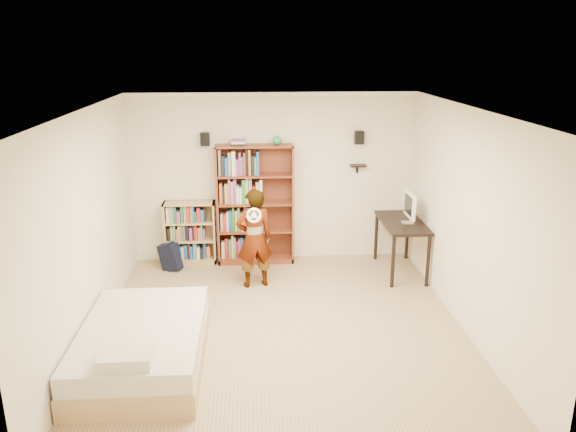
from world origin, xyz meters
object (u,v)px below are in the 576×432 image
at_px(low_bookshelf, 190,233).
at_px(person, 254,238).
at_px(tall_bookshelf, 255,205).
at_px(computer_desk, 401,247).
at_px(daybed, 143,340).

distance_m(low_bookshelf, person, 1.44).
bearing_deg(tall_bookshelf, low_bookshelf, 178.65).
relative_size(tall_bookshelf, computer_desk, 1.58).
distance_m(tall_bookshelf, daybed, 3.34).
xyz_separation_m(computer_desk, person, (-2.25, -0.37, 0.32)).
xyz_separation_m(low_bookshelf, computer_desk, (3.27, -0.62, -0.09)).
distance_m(low_bookshelf, computer_desk, 3.33).
bearing_deg(computer_desk, low_bookshelf, 169.19).
bearing_deg(low_bookshelf, person, -44.22).
height_order(low_bookshelf, person, person).
bearing_deg(person, tall_bookshelf, -105.78).
distance_m(tall_bookshelf, person, 0.99).
relative_size(low_bookshelf, daybed, 0.50).
bearing_deg(computer_desk, tall_bookshelf, 164.91).
xyz_separation_m(computer_desk, daybed, (-3.50, -2.42, -0.11)).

